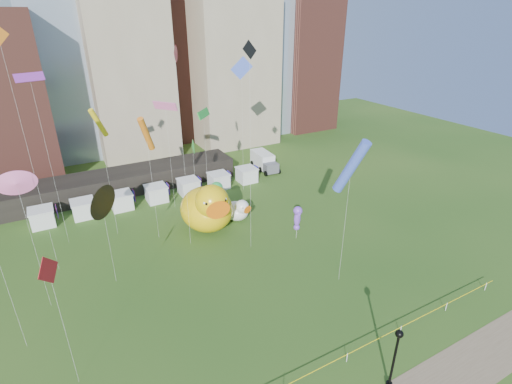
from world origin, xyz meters
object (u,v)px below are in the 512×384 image
seahorse_purple (298,216)px  box_truck (264,161)px  lamppost (396,352)px  seahorse_green (217,196)px  big_duck (208,207)px  small_duck (237,210)px

seahorse_purple → box_truck: seahorse_purple is taller
lamppost → box_truck: 45.15m
seahorse_green → big_duck: bearing=131.7°
small_duck → seahorse_purple: bearing=-79.6°
small_duck → seahorse_green: 5.25m
seahorse_green → lamppost: 26.74m
small_duck → seahorse_green: bearing=-173.7°
lamppost → box_truck: lamppost is taller
big_duck → lamppost: big_duck is taller
seahorse_green → seahorse_purple: (7.80, -6.11, -1.95)m
big_duck → seahorse_green: 2.30m
small_duck → box_truck: bearing=30.8°
big_duck → box_truck: (16.90, 15.12, -1.70)m
small_duck → seahorse_purple: seahorse_purple is taller
box_truck → seahorse_green: bearing=-130.9°
seahorse_purple → lamppost: size_ratio=0.79×
big_duck → box_truck: bearing=46.1°
big_duck → lamppost: bearing=-79.9°
small_duck → seahorse_purple: size_ratio=1.03×
small_duck → box_truck: small_duck is taller
small_duck → box_truck: size_ratio=0.65×
big_duck → small_duck: bearing=10.9°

